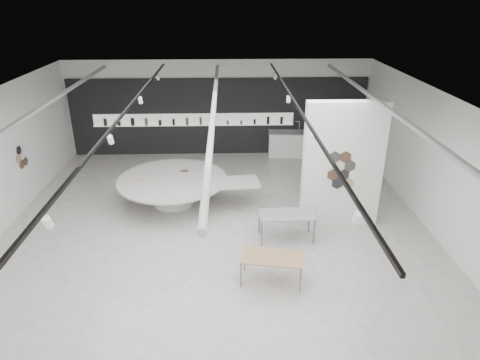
{
  "coord_description": "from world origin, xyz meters",
  "views": [
    {
      "loc": [
        0.31,
        -9.84,
        6.24
      ],
      "look_at": [
        0.67,
        1.2,
        1.31
      ],
      "focal_mm": 32.0,
      "sensor_mm": 36.0,
      "label": 1
    }
  ],
  "objects_px": {
    "partition_column": "(343,165)",
    "kitchen_counter": "(291,144)",
    "display_island": "(175,187)",
    "sample_table_wood": "(272,259)",
    "sample_table_stone": "(287,216)"
  },
  "relations": [
    {
      "from": "partition_column",
      "to": "kitchen_counter",
      "type": "bearing_deg",
      "value": 96.22
    },
    {
      "from": "display_island",
      "to": "kitchen_counter",
      "type": "xyz_separation_m",
      "value": [
        4.23,
        4.16,
        -0.05
      ]
    },
    {
      "from": "sample_table_wood",
      "to": "sample_table_stone",
      "type": "bearing_deg",
      "value": 72.67
    },
    {
      "from": "sample_table_stone",
      "to": "kitchen_counter",
      "type": "distance_m",
      "value": 6.45
    },
    {
      "from": "partition_column",
      "to": "sample_table_stone",
      "type": "xyz_separation_m",
      "value": [
        -1.62,
        -0.84,
        -1.11
      ]
    },
    {
      "from": "sample_table_wood",
      "to": "sample_table_stone",
      "type": "relative_size",
      "value": 1.02
    },
    {
      "from": "display_island",
      "to": "sample_table_stone",
      "type": "xyz_separation_m",
      "value": [
        3.22,
        -2.2,
        0.13
      ]
    },
    {
      "from": "kitchen_counter",
      "to": "sample_table_wood",
      "type": "bearing_deg",
      "value": -96.14
    },
    {
      "from": "sample_table_wood",
      "to": "sample_table_stone",
      "type": "height_order",
      "value": "sample_table_stone"
    },
    {
      "from": "display_island",
      "to": "sample_table_wood",
      "type": "height_order",
      "value": "display_island"
    },
    {
      "from": "sample_table_wood",
      "to": "kitchen_counter",
      "type": "bearing_deg",
      "value": 79.03
    },
    {
      "from": "partition_column",
      "to": "sample_table_wood",
      "type": "bearing_deg",
      "value": -129.28
    },
    {
      "from": "partition_column",
      "to": "kitchen_counter",
      "type": "xyz_separation_m",
      "value": [
        -0.6,
        5.53,
        -1.29
      ]
    },
    {
      "from": "partition_column",
      "to": "kitchen_counter",
      "type": "height_order",
      "value": "partition_column"
    },
    {
      "from": "kitchen_counter",
      "to": "sample_table_stone",
      "type": "bearing_deg",
      "value": -94.24
    }
  ]
}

